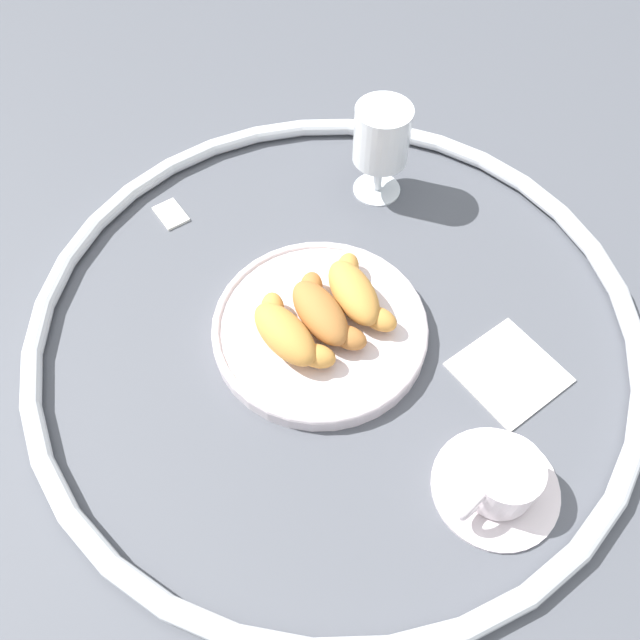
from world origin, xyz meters
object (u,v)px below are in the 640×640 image
croissant_small (322,312)px  folded_napkin (509,372)px  pastry_plate (320,328)px  sugar_packet (171,213)px  croissant_large (287,333)px  juice_glass_left (382,139)px  croissant_extra (356,293)px  coffee_cup_near (500,480)px

croissant_small → folded_napkin: (0.22, 0.05, -0.04)m
pastry_plate → sugar_packet: pastry_plate is taller
croissant_large → juice_glass_left: juice_glass_left is taller
croissant_small → croissant_extra: bearing=62.2°
juice_glass_left → sugar_packet: juice_glass_left is taller
pastry_plate → folded_napkin: pastry_plate is taller
croissant_extra → folded_napkin: bearing=0.9°
croissant_small → coffee_cup_near: size_ratio=0.89×
coffee_cup_near → folded_napkin: bearing=101.1°
croissant_small → folded_napkin: 0.23m
croissant_large → croissant_extra: size_ratio=1.05×
croissant_extra → coffee_cup_near: size_ratio=0.87×
coffee_cup_near → juice_glass_left: (-0.29, 0.35, 0.07)m
coffee_cup_near → sugar_packet: (-0.53, 0.18, -0.02)m
croissant_small → sugar_packet: (-0.28, 0.08, -0.04)m
pastry_plate → coffee_cup_near: bearing=-20.3°
pastry_plate → croissant_small: (0.00, 0.00, 0.03)m
pastry_plate → croissant_small: bearing=57.7°
pastry_plate → croissant_small: 0.03m
croissant_small → juice_glass_left: (-0.04, 0.26, 0.05)m
croissant_small → croissant_extra: (0.02, 0.04, 0.00)m
sugar_packet → folded_napkin: 0.50m
croissant_small → croissant_extra: same height
croissant_large → folded_napkin: (0.25, 0.09, -0.04)m
coffee_cup_near → croissant_large: bearing=169.3°
croissant_extra → sugar_packet: (-0.30, 0.04, -0.04)m
croissant_small → coffee_cup_near: bearing=-20.9°
croissant_large → croissant_small: size_ratio=1.03×
pastry_plate → croissant_extra: croissant_extra is taller
juice_glass_left → folded_napkin: size_ratio=1.27×
pastry_plate → croissant_extra: 0.06m
croissant_small → croissant_large: bearing=-117.8°
coffee_cup_near → juice_glass_left: bearing=129.5°
pastry_plate → coffee_cup_near: (0.25, -0.09, 0.01)m
croissant_small → folded_napkin: size_ratio=1.10×
pastry_plate → croissant_large: (-0.02, -0.04, 0.03)m
coffee_cup_near → juice_glass_left: 0.46m
pastry_plate → croissant_large: 0.06m
pastry_plate → sugar_packet: size_ratio=5.24×
croissant_large → croissant_extra: (0.05, 0.09, 0.00)m
croissant_large → croissant_small: bearing=62.2°
juice_glass_left → pastry_plate: bearing=-81.8°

